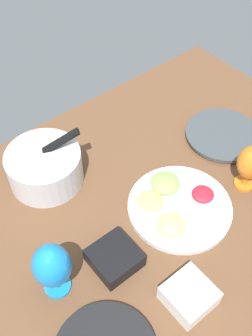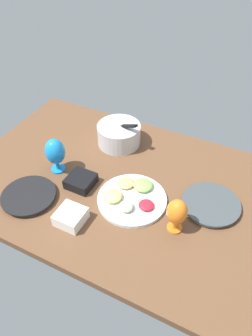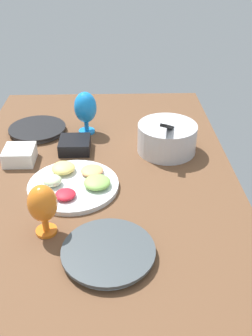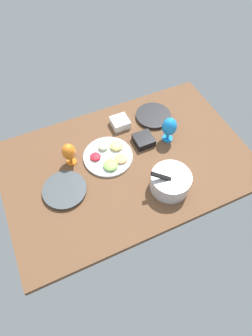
% 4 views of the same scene
% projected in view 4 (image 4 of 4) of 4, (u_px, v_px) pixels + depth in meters
% --- Properties ---
extents(ground_plane, '(1.60, 1.04, 0.04)m').
position_uv_depth(ground_plane, '(127.00, 164.00, 1.86)').
color(ground_plane, brown).
extents(dinner_plate_left, '(0.26, 0.26, 0.02)m').
position_uv_depth(dinner_plate_left, '(153.00, 116.00, 2.06)').
color(dinner_plate_left, '#4C4C51').
rests_on(dinner_plate_left, ground_plane).
extents(dinner_plate_right, '(0.27, 0.27, 0.03)m').
position_uv_depth(dinner_plate_right, '(65.00, 190.00, 1.71)').
color(dinner_plate_right, silver).
rests_on(dinner_plate_right, ground_plane).
extents(mixing_bowl, '(0.25, 0.24, 0.18)m').
position_uv_depth(mixing_bowl, '(170.00, 181.00, 1.68)').
color(mixing_bowl, silver).
rests_on(mixing_bowl, ground_plane).
extents(fruit_platter, '(0.33, 0.33, 0.05)m').
position_uv_depth(fruit_platter, '(109.00, 156.00, 1.85)').
color(fruit_platter, silver).
rests_on(fruit_platter, ground_plane).
extents(hurricane_glass_orange, '(0.09, 0.09, 0.17)m').
position_uv_depth(hurricane_glass_orange, '(69.00, 152.00, 1.75)').
color(hurricane_glass_orange, orange).
rests_on(hurricane_glass_orange, ground_plane).
extents(hurricane_glass_blue, '(0.10, 0.10, 0.19)m').
position_uv_depth(hurricane_glass_blue, '(169.00, 127.00, 1.86)').
color(hurricane_glass_blue, '#1A84E0').
rests_on(hurricane_glass_blue, ground_plane).
extents(square_bowl_black, '(0.13, 0.13, 0.05)m').
position_uv_depth(square_bowl_black, '(144.00, 140.00, 1.91)').
color(square_bowl_black, black).
rests_on(square_bowl_black, ground_plane).
extents(square_bowl_white, '(0.12, 0.12, 0.06)m').
position_uv_depth(square_bowl_white, '(120.00, 122.00, 2.00)').
color(square_bowl_white, white).
rests_on(square_bowl_white, ground_plane).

